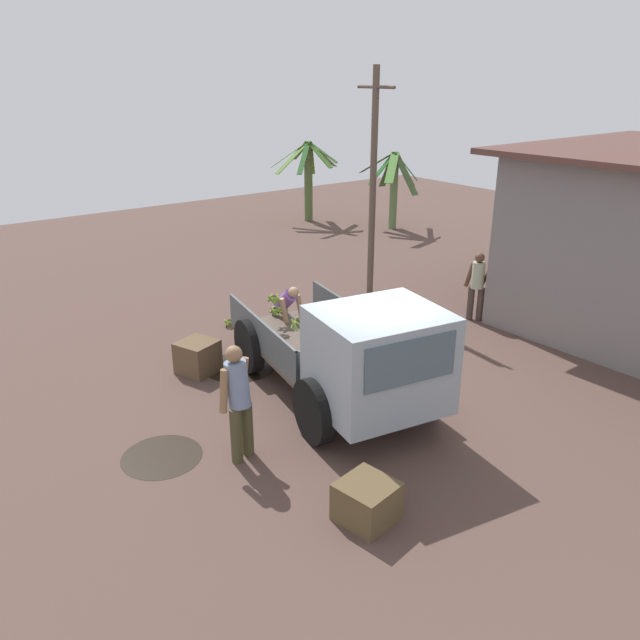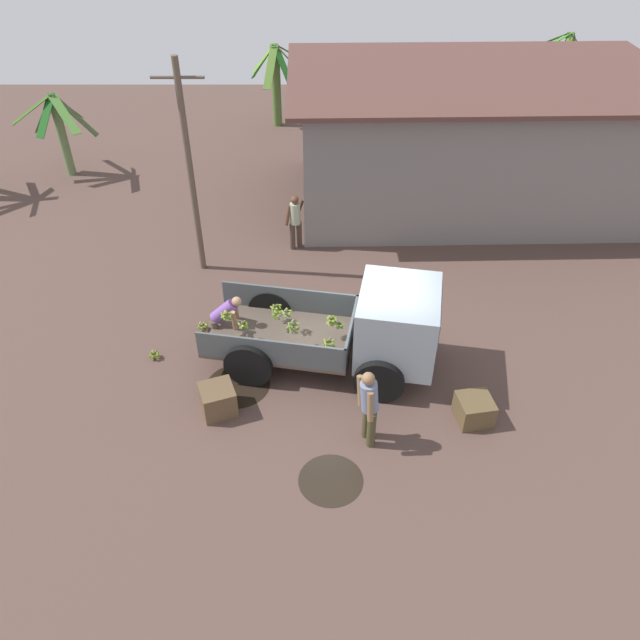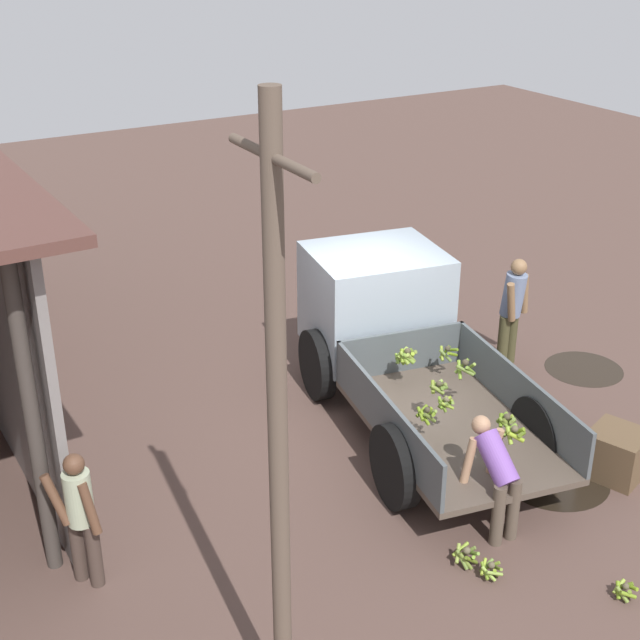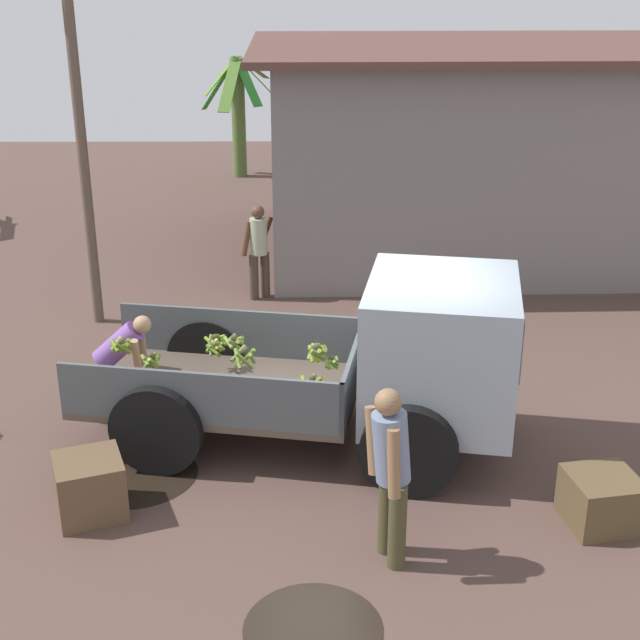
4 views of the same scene
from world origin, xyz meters
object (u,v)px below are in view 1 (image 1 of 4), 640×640
(utility_pole, at_px, (373,186))
(person_worker_loading, at_px, (285,309))
(person_foreground_visitor, at_px, (238,398))
(person_bystander_near_shed, at_px, (477,283))
(wooden_crate_0, at_px, (198,357))
(banana_bunch_on_ground_2, at_px, (229,322))
(cargo_truck, at_px, (361,357))
(banana_bunch_on_ground_0, at_px, (290,324))
(wooden_crate_1, at_px, (367,501))
(banana_bunch_on_ground_1, at_px, (301,326))

(utility_pole, relative_size, person_worker_loading, 4.07)
(person_foreground_visitor, distance_m, person_bystander_near_shed, 7.03)
(utility_pole, height_order, wooden_crate_0, utility_pole)
(utility_pole, bearing_deg, wooden_crate_0, -78.23)
(person_foreground_visitor, height_order, banana_bunch_on_ground_2, person_foreground_visitor)
(banana_bunch_on_ground_2, bearing_deg, person_foreground_visitor, -27.42)
(cargo_truck, distance_m, banana_bunch_on_ground_0, 4.02)
(person_bystander_near_shed, bearing_deg, wooden_crate_0, 133.94)
(person_foreground_visitor, height_order, wooden_crate_1, person_foreground_visitor)
(person_bystander_near_shed, distance_m, banana_bunch_on_ground_2, 5.46)
(cargo_truck, xyz_separation_m, utility_pole, (-4.09, 3.81, 1.69))
(cargo_truck, height_order, banana_bunch_on_ground_2, cargo_truck)
(person_foreground_visitor, distance_m, banana_bunch_on_ground_0, 4.88)
(cargo_truck, distance_m, person_worker_loading, 3.20)
(cargo_truck, height_order, banana_bunch_on_ground_0, cargo_truck)
(wooden_crate_0, bearing_deg, utility_pole, 101.77)
(person_bystander_near_shed, bearing_deg, wooden_crate_1, 175.97)
(banana_bunch_on_ground_0, bearing_deg, person_foreground_visitor, -42.75)
(utility_pole, height_order, banana_bunch_on_ground_1, utility_pole)
(cargo_truck, relative_size, person_worker_loading, 3.82)
(cargo_truck, height_order, person_bystander_near_shed, cargo_truck)
(person_foreground_visitor, distance_m, wooden_crate_0, 3.02)
(banana_bunch_on_ground_1, bearing_deg, wooden_crate_0, -81.14)
(utility_pole, distance_m, person_foreground_visitor, 7.27)
(banana_bunch_on_ground_1, bearing_deg, banana_bunch_on_ground_2, -138.17)
(wooden_crate_0, bearing_deg, person_foreground_visitor, -14.99)
(person_worker_loading, xyz_separation_m, banana_bunch_on_ground_1, (-0.32, 0.61, -0.63))
(person_worker_loading, relative_size, wooden_crate_1, 2.01)
(banana_bunch_on_ground_2, bearing_deg, cargo_truck, -3.04)
(person_bystander_near_shed, bearing_deg, cargo_truck, 165.69)
(wooden_crate_1, bearing_deg, banana_bunch_on_ground_2, 164.96)
(banana_bunch_on_ground_0, bearing_deg, cargo_truck, -18.07)
(person_bystander_near_shed, distance_m, wooden_crate_1, 7.30)
(cargo_truck, bearing_deg, person_worker_loading, 177.54)
(person_worker_loading, relative_size, wooden_crate_0, 2.04)
(cargo_truck, bearing_deg, banana_bunch_on_ground_1, 169.38)
(banana_bunch_on_ground_1, bearing_deg, person_worker_loading, -62.26)
(utility_pole, height_order, banana_bunch_on_ground_2, utility_pole)
(person_worker_loading, height_order, wooden_crate_0, person_worker_loading)
(cargo_truck, relative_size, wooden_crate_1, 7.67)
(person_bystander_near_shed, distance_m, banana_bunch_on_ground_1, 3.97)
(utility_pole, relative_size, wooden_crate_0, 8.31)
(utility_pole, relative_size, banana_bunch_on_ground_0, 20.61)
(person_foreground_visitor, xyz_separation_m, person_worker_loading, (-2.93, 2.75, -0.19))
(utility_pole, relative_size, banana_bunch_on_ground_1, 18.21)
(person_worker_loading, xyz_separation_m, person_bystander_near_shed, (1.41, 4.11, 0.09))
(banana_bunch_on_ground_2, bearing_deg, wooden_crate_0, -44.10)
(person_bystander_near_shed, bearing_deg, banana_bunch_on_ground_1, 119.93)
(person_foreground_visitor, distance_m, person_worker_loading, 4.03)
(person_bystander_near_shed, bearing_deg, banana_bunch_on_ground_2, 113.64)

